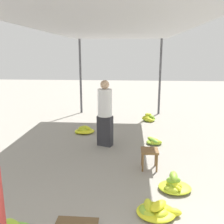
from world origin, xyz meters
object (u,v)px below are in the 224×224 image
at_px(banana_pile_right_1, 174,185).
at_px(banana_pile_right_3, 149,118).
at_px(stool, 150,153).
at_px(banana_pile_left_1, 85,130).
at_px(shopper_walking_mid, 105,112).
at_px(banana_pile_right_0, 155,211).
at_px(banana_pile_right_2, 154,141).

bearing_deg(banana_pile_right_1, banana_pile_right_3, 91.70).
bearing_deg(stool, banana_pile_right_1, -65.78).
height_order(banana_pile_left_1, banana_pile_right_3, banana_pile_right_3).
bearing_deg(shopper_walking_mid, banana_pile_right_1, -55.85).
bearing_deg(banana_pile_right_0, banana_pile_right_1, 61.57).
bearing_deg(shopper_walking_mid, banana_pile_right_0, -69.85).
height_order(banana_pile_left_1, banana_pile_right_1, banana_pile_right_1).
distance_m(banana_pile_left_1, banana_pile_right_1, 3.65).
bearing_deg(stool, shopper_walking_mid, 129.63).
distance_m(stool, banana_pile_left_1, 2.80).
distance_m(banana_pile_right_0, shopper_walking_mid, 2.99).
bearing_deg(banana_pile_right_3, banana_pile_right_0, -92.75).
bearing_deg(banana_pile_right_2, banana_pile_right_0, -94.82).
xyz_separation_m(stool, banana_pile_left_1, (-1.72, 2.20, -0.25)).
height_order(banana_pile_right_1, shopper_walking_mid, shopper_walking_mid).
bearing_deg(banana_pile_right_1, banana_pile_right_2, 93.45).
height_order(banana_pile_left_1, banana_pile_right_2, banana_pile_left_1).
xyz_separation_m(banana_pile_left_1, banana_pile_right_1, (2.08, -3.00, 0.03)).
bearing_deg(banana_pile_right_3, banana_pile_right_2, -90.04).
relative_size(banana_pile_left_1, shopper_walking_mid, 0.35).
xyz_separation_m(banana_pile_right_1, shopper_walking_mid, (-1.37, 2.02, 0.75)).
distance_m(stool, banana_pile_right_0, 1.51).
xyz_separation_m(banana_pile_right_1, banana_pile_right_3, (-0.13, 4.40, -0.01)).
relative_size(stool, banana_pile_right_1, 0.73).
bearing_deg(banana_pile_right_2, shopper_walking_mid, -172.08).
distance_m(banana_pile_left_1, shopper_walking_mid, 1.44).
distance_m(stool, banana_pile_right_3, 3.62).
relative_size(banana_pile_right_2, shopper_walking_mid, 0.28).
height_order(banana_pile_right_2, banana_pile_right_3, banana_pile_right_3).
relative_size(banana_pile_left_1, banana_pile_right_0, 0.89).
height_order(stool, banana_pile_right_2, stool).
relative_size(banana_pile_right_1, shopper_walking_mid, 0.34).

